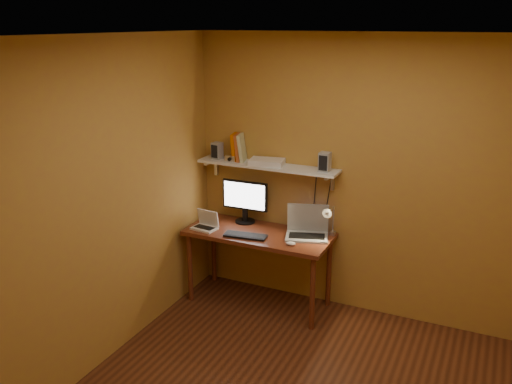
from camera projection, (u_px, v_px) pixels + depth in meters
The scene contains 14 objects.
room at pixel (309, 243), 3.53m from camera, with size 3.44×3.24×2.64m.
desk at pixel (259, 240), 5.21m from camera, with size 1.40×0.60×0.75m.
wall_shelf at pixel (267, 166), 5.17m from camera, with size 1.40×0.25×0.21m.
monitor at pixel (245, 199), 5.38m from camera, with size 0.47×0.21×0.43m.
laptop at pixel (307, 228), 5.08m from camera, with size 0.45×0.38×0.29m.
netbook at pixel (206, 223), 5.27m from camera, with size 0.25×0.20×0.18m.
keyboard at pixel (245, 236), 5.07m from camera, with size 0.40×0.13×0.02m, color black.
mouse at pixel (291, 243), 4.88m from camera, with size 0.09×0.06×0.03m, color silver.
desk_lamp at pixel (330, 218), 4.97m from camera, with size 0.09×0.23×0.38m.
speaker_left at pixel (217, 151), 5.36m from camera, with size 0.09×0.09×0.16m, color #919499.
speaker_right at pixel (325, 162), 4.91m from camera, with size 0.10×0.10×0.18m, color #919499.
books at pixel (238, 147), 5.28m from camera, with size 0.17×0.19×0.27m.
shelf_camera at pixel (230, 159), 5.26m from camera, with size 0.10×0.05×0.06m.
router at pixel (267, 162), 5.15m from camera, with size 0.32×0.21×0.05m, color silver.
Camera 1 is at (1.07, -3.11, 2.68)m, focal length 38.00 mm.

